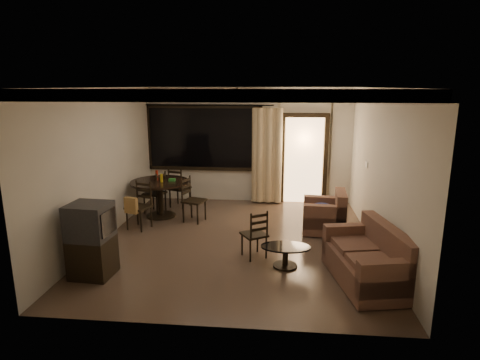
# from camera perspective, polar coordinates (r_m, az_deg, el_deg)

# --- Properties ---
(ground) EXTENTS (5.50, 5.50, 0.00)m
(ground) POSITION_cam_1_polar(r_m,az_deg,el_deg) (7.58, -0.36, -8.67)
(ground) COLOR #7F6651
(ground) RESTS_ON ground
(room_shell) EXTENTS (5.50, 6.70, 5.50)m
(room_shell) POSITION_cam_1_polar(r_m,az_deg,el_deg) (8.82, 4.65, 6.71)
(room_shell) COLOR beige
(room_shell) RESTS_ON ground
(dining_table) EXTENTS (1.28, 1.28, 1.02)m
(dining_table) POSITION_cam_1_polar(r_m,az_deg,el_deg) (8.95, -11.29, -1.22)
(dining_table) COLOR black
(dining_table) RESTS_ON ground
(dining_chair_west) EXTENTS (0.53, 0.53, 0.95)m
(dining_chair_west) POSITION_cam_1_polar(r_m,az_deg,el_deg) (9.34, -11.93, -2.86)
(dining_chair_west) COLOR black
(dining_chair_west) RESTS_ON ground
(dining_chair_east) EXTENTS (0.53, 0.53, 0.95)m
(dining_chair_east) POSITION_cam_1_polar(r_m,az_deg,el_deg) (8.61, -6.58, -4.03)
(dining_chair_east) COLOR black
(dining_chair_east) RESTS_ON ground
(dining_chair_south) EXTENTS (0.53, 0.56, 0.95)m
(dining_chair_south) POSITION_cam_1_polar(r_m,az_deg,el_deg) (8.37, -14.19, -4.73)
(dining_chair_south) COLOR black
(dining_chair_south) RESTS_ON ground
(dining_chair_north) EXTENTS (0.53, 0.53, 0.95)m
(dining_chair_north) POSITION_cam_1_polar(r_m,az_deg,el_deg) (9.68, -8.58, -2.15)
(dining_chair_north) COLOR black
(dining_chair_north) RESTS_ON ground
(tv_cabinet) EXTENTS (0.64, 0.58, 1.14)m
(tv_cabinet) POSITION_cam_1_polar(r_m,az_deg,el_deg) (6.48, -20.38, -8.01)
(tv_cabinet) COLOR black
(tv_cabinet) RESTS_ON ground
(sofa) EXTENTS (1.12, 1.70, 0.84)m
(sofa) POSITION_cam_1_polar(r_m,az_deg,el_deg) (6.27, 18.00, -10.90)
(sofa) COLOR #43221F
(sofa) RESTS_ON ground
(armchair) EXTENTS (0.87, 0.87, 0.81)m
(armchair) POSITION_cam_1_polar(r_m,az_deg,el_deg) (8.12, 12.20, -4.95)
(armchair) COLOR #43221F
(armchair) RESTS_ON ground
(coffee_table) EXTENTS (0.79, 0.48, 0.35)m
(coffee_table) POSITION_cam_1_polar(r_m,az_deg,el_deg) (6.54, 6.48, -10.26)
(coffee_table) COLOR black
(coffee_table) RESTS_ON ground
(side_chair) EXTENTS (0.51, 0.51, 0.84)m
(side_chair) POSITION_cam_1_polar(r_m,az_deg,el_deg) (6.83, 2.06, -8.94)
(side_chair) COLOR black
(side_chair) RESTS_ON ground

